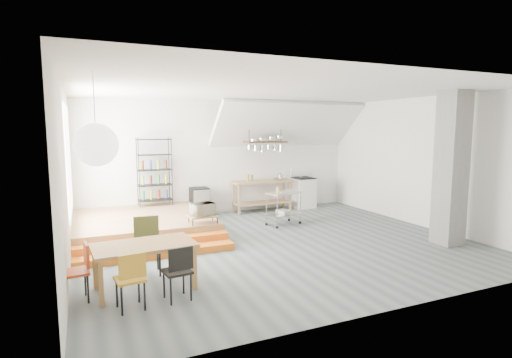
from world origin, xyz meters
name	(u,v)px	position (x,y,z in m)	size (l,w,h in m)	color
floor	(276,243)	(0.00, 0.00, 0.00)	(8.00, 8.00, 0.00)	#4D5659
wall_back	(223,157)	(0.00, 3.50, 1.60)	(8.00, 0.04, 3.20)	silver
wall_left	(66,178)	(-4.00, 0.00, 1.60)	(0.04, 7.00, 3.20)	silver
wall_right	(420,162)	(4.00, 0.00, 1.60)	(0.04, 7.00, 3.20)	silver
ceiling	(277,90)	(0.00, 0.00, 3.20)	(8.00, 7.00, 0.02)	white
slope_ceiling	(288,124)	(1.80, 2.90, 2.55)	(4.40, 1.80, 0.15)	white
window_pane	(69,160)	(-3.98, 1.50, 1.80)	(0.02, 2.50, 2.20)	white
platform	(143,224)	(-2.50, 2.00, 0.20)	(3.00, 3.00, 0.40)	#96714B
step_lower	(158,253)	(-2.50, 0.05, 0.07)	(3.00, 0.35, 0.13)	orange
step_upper	(154,245)	(-2.50, 0.40, 0.13)	(3.00, 0.35, 0.27)	orange
concrete_column	(451,169)	(3.30, -1.50, 1.60)	(0.50, 0.50, 3.20)	slate
kitchen_counter	(262,190)	(1.10, 3.15, 0.63)	(1.80, 0.60, 0.91)	#96714B
stove	(303,192)	(2.50, 3.16, 0.48)	(0.60, 0.60, 1.18)	white
pot_rack	(266,145)	(1.13, 2.92, 1.98)	(1.20, 0.50, 1.43)	#392417
wire_shelving	(154,171)	(-2.00, 3.20, 1.33)	(0.88, 0.38, 1.80)	black
microwave_shelf	(203,216)	(-1.40, 0.75, 0.55)	(0.60, 0.40, 0.16)	#96714B
paper_lantern	(96,145)	(-3.54, -1.47, 2.20)	(0.60, 0.60, 0.60)	white
dining_table	(144,249)	(-2.94, -1.43, 0.63)	(1.54, 0.94, 0.70)	olive
chair_mustard	(131,276)	(-3.21, -2.12, 0.48)	(0.42, 0.42, 0.81)	#C08C20
chair_black	(179,268)	(-2.56, -2.07, 0.48)	(0.41, 0.41, 0.80)	black
chair_olive	(147,240)	(-2.80, -0.73, 0.57)	(0.46, 0.46, 0.95)	#4E5629
chair_red	(79,267)	(-3.84, -1.49, 0.49)	(0.42, 0.42, 0.83)	#BD411B
rolling_cart	(283,204)	(0.88, 1.37, 0.54)	(0.94, 0.67, 0.84)	silver
mini_fridge	(199,202)	(-0.80, 3.20, 0.40)	(0.47, 0.47, 0.80)	black
microwave	(203,209)	(-1.40, 0.75, 0.70)	(0.48, 0.33, 0.27)	beige
bowl	(276,179)	(1.54, 3.10, 0.94)	(0.24, 0.24, 0.06)	silver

